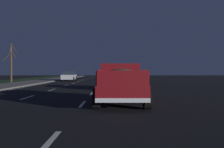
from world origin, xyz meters
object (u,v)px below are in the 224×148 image
sedan_silver (69,76)px  sedan_blue (117,80)px  pickup_truck (120,83)px  bare_tree_far (11,62)px

sedan_silver → sedan_blue: same height
pickup_truck → bare_tree_far: 28.62m
pickup_truck → sedan_silver: (28.59, 6.94, -0.20)m
bare_tree_far → pickup_truck: bearing=-149.8°
sedan_silver → sedan_blue: size_ratio=0.99×
sedan_silver → sedan_blue: 19.83m
pickup_truck → sedan_silver: bearing=13.6°
bare_tree_far → sedan_blue: bearing=-135.3°
sedan_silver → bare_tree_far: (-3.91, 7.44, 2.00)m
pickup_truck → sedan_blue: (10.06, -0.10, -0.20)m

